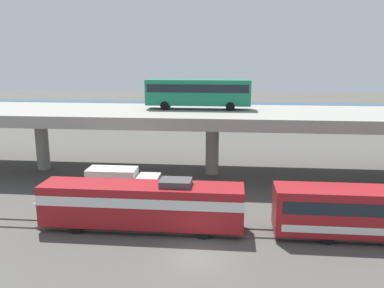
% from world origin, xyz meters
% --- Properties ---
extents(ground_plane, '(260.00, 260.00, 0.00)m').
position_xyz_m(ground_plane, '(0.00, 0.00, 0.00)').
color(ground_plane, '#4C4944').
extents(rail_strip_near, '(110.00, 0.12, 0.12)m').
position_xyz_m(rail_strip_near, '(0.00, 3.25, 0.06)').
color(rail_strip_near, '#59544C').
rests_on(rail_strip_near, ground_plane).
extents(rail_strip_far, '(110.00, 0.12, 0.12)m').
position_xyz_m(rail_strip_far, '(0.00, 4.75, 0.06)').
color(rail_strip_far, '#59544C').
rests_on(rail_strip_far, ground_plane).
extents(train_locomotive, '(16.90, 3.04, 4.18)m').
position_xyz_m(train_locomotive, '(-5.50, 4.00, 2.19)').
color(train_locomotive, maroon).
rests_on(train_locomotive, ground_plane).
extents(highway_overpass, '(96.00, 12.16, 7.37)m').
position_xyz_m(highway_overpass, '(0.00, 20.00, 6.57)').
color(highway_overpass, gray).
rests_on(highway_overpass, ground_plane).
extents(transit_bus_on_overpass, '(12.00, 2.68, 3.40)m').
position_xyz_m(transit_bus_on_overpass, '(-1.76, 21.24, 9.43)').
color(transit_bus_on_overpass, '#197A56').
rests_on(transit_bus_on_overpass, highway_overpass).
extents(service_truck_east, '(6.80, 2.46, 3.04)m').
position_xyz_m(service_truck_east, '(-8.11, 10.48, 1.64)').
color(service_truck_east, silver).
rests_on(service_truck_east, ground_plane).
extents(pier_parking_lot, '(64.55, 11.03, 1.55)m').
position_xyz_m(pier_parking_lot, '(0.00, 55.00, 0.78)').
color(pier_parking_lot, gray).
rests_on(pier_parking_lot, ground_plane).
extents(parked_car_0, '(4.20, 1.95, 1.50)m').
position_xyz_m(parked_car_0, '(1.87, 53.01, 2.32)').
color(parked_car_0, maroon).
rests_on(parked_car_0, pier_parking_lot).
extents(parked_car_1, '(4.10, 1.86, 1.50)m').
position_xyz_m(parked_car_1, '(-24.09, 55.57, 2.32)').
color(parked_car_1, '#9E998C').
rests_on(parked_car_1, pier_parking_lot).
extents(parked_car_2, '(4.03, 1.95, 1.50)m').
position_xyz_m(parked_car_2, '(-5.92, 56.34, 2.32)').
color(parked_car_2, '#515459').
rests_on(parked_car_2, pier_parking_lot).
extents(parked_car_3, '(4.13, 2.00, 1.50)m').
position_xyz_m(parked_car_3, '(-16.78, 54.92, 2.32)').
color(parked_car_3, maroon).
rests_on(parked_car_3, pier_parking_lot).
extents(parked_car_4, '(4.28, 1.93, 1.50)m').
position_xyz_m(parked_car_4, '(-24.51, 52.32, 2.32)').
color(parked_car_4, '#0C4C26').
rests_on(parked_car_4, pier_parking_lot).
extents(parked_car_5, '(4.53, 1.91, 1.50)m').
position_xyz_m(parked_car_5, '(27.30, 53.92, 2.32)').
color(parked_car_5, silver).
rests_on(parked_car_5, pier_parking_lot).
extents(parked_car_6, '(4.38, 1.93, 1.50)m').
position_xyz_m(parked_car_6, '(-6.99, 53.16, 2.32)').
color(parked_car_6, '#515459').
rests_on(parked_car_6, pier_parking_lot).
extents(harbor_water, '(140.00, 36.00, 0.01)m').
position_xyz_m(harbor_water, '(0.00, 78.00, 0.00)').
color(harbor_water, '#2D5170').
rests_on(harbor_water, ground_plane).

